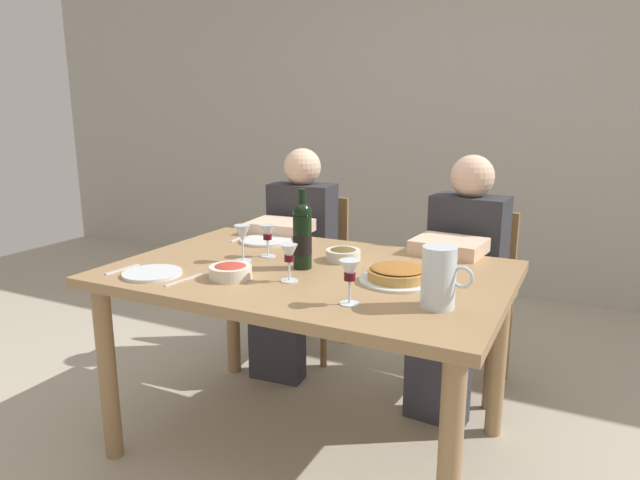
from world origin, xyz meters
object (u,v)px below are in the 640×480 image
(baked_tart, at_px, (398,274))
(wine_glass_centre, at_px, (267,234))
(dinner_plate_right_setting, at_px, (266,241))
(diner_right, at_px, (459,275))
(wine_glass_left_diner, at_px, (289,255))
(chair_left, at_px, (312,263))
(water_pitcher, at_px, (439,281))
(salad_bowl, at_px, (230,271))
(chair_right, at_px, (472,287))
(wine_bottle, at_px, (303,235))
(wine_glass_right_diner, at_px, (242,235))
(dining_table, at_px, (309,292))
(olive_bowl, at_px, (343,254))
(diner_left, at_px, (294,253))
(wine_glass_spare, at_px, (350,273))
(dinner_plate_left_setting, at_px, (152,273))

(baked_tart, distance_m, wine_glass_centre, 0.61)
(dinner_plate_right_setting, height_order, diner_right, diner_right)
(baked_tart, distance_m, wine_glass_left_diner, 0.39)
(chair_left, bearing_deg, baked_tart, 126.94)
(water_pitcher, relative_size, salad_bowl, 1.25)
(water_pitcher, height_order, wine_glass_left_diner, water_pitcher)
(water_pitcher, height_order, chair_right, water_pitcher)
(wine_bottle, distance_m, dinner_plate_right_setting, 0.49)
(salad_bowl, bearing_deg, chair_right, 59.53)
(wine_bottle, height_order, dinner_plate_right_setting, wine_bottle)
(dinner_plate_right_setting, relative_size, chair_right, 0.27)
(wine_bottle, bearing_deg, dinner_plate_right_setting, 139.41)
(wine_glass_right_diner, distance_m, diner_right, 1.02)
(dining_table, bearing_deg, wine_glass_centre, 159.44)
(dining_table, bearing_deg, wine_glass_right_diner, -176.42)
(water_pitcher, relative_size, olive_bowl, 1.37)
(water_pitcher, relative_size, diner_left, 0.17)
(wine_glass_right_diner, xyz_separation_m, wine_glass_centre, (0.05, 0.11, -0.01))
(salad_bowl, bearing_deg, olive_bowl, 56.48)
(water_pitcher, bearing_deg, diner_right, 97.94)
(baked_tart, relative_size, wine_glass_spare, 1.91)
(wine_glass_right_diner, xyz_separation_m, chair_left, (-0.16, 0.93, -0.37))
(diner_left, bearing_deg, diner_right, 173.55)
(dining_table, relative_size, dinner_plate_left_setting, 6.84)
(wine_bottle, bearing_deg, chair_right, 61.15)
(wine_glass_centre, relative_size, diner_right, 0.12)
(wine_glass_centre, distance_m, wine_glass_spare, 0.67)
(chair_right, bearing_deg, wine_bottle, 66.33)
(salad_bowl, xyz_separation_m, wine_glass_centre, (-0.04, 0.33, 0.07))
(chair_right, bearing_deg, diner_left, 18.32)
(chair_left, xyz_separation_m, chair_right, (0.91, -0.03, 0.00))
(wine_glass_centre, bearing_deg, water_pitcher, -20.09)
(water_pitcher, bearing_deg, dinner_plate_right_setting, 151.54)
(wine_glass_spare, xyz_separation_m, dinner_plate_right_setting, (-0.69, 0.61, -0.10))
(salad_bowl, bearing_deg, diner_right, 54.06)
(wine_glass_left_diner, xyz_separation_m, wine_glass_right_diner, (-0.30, 0.15, 0.01))
(wine_glass_centre, distance_m, diner_right, 0.91)
(water_pitcher, bearing_deg, chair_left, 132.37)
(wine_glass_centre, bearing_deg, diner_left, 108.74)
(water_pitcher, relative_size, chair_right, 0.22)
(wine_bottle, bearing_deg, olive_bowl, 60.26)
(wine_bottle, distance_m, dinner_plate_left_setting, 0.58)
(wine_bottle, relative_size, olive_bowl, 2.18)
(baked_tart, xyz_separation_m, dinner_plate_right_setting, (-0.75, 0.32, -0.02))
(dining_table, relative_size, wine_glass_centre, 11.08)
(dinner_plate_left_setting, height_order, diner_left, diner_left)
(wine_bottle, bearing_deg, dining_table, -5.96)
(diner_right, bearing_deg, baked_tart, 88.35)
(dining_table, xyz_separation_m, water_pitcher, (0.56, -0.20, 0.18))
(dinner_plate_right_setting, bearing_deg, wine_bottle, -40.59)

